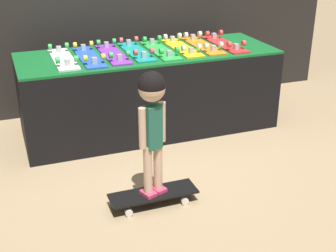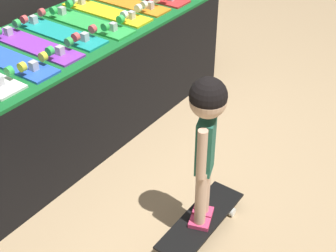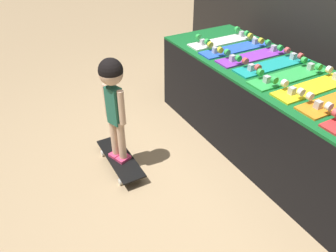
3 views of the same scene
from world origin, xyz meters
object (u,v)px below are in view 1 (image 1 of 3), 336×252
skateboard_green_on_rack (160,49)px  skateboard_yellow_on_rack (181,47)px  skateboard_white_on_rack (63,58)px  skateboard_blue_on_rack (89,56)px  skateboard_red_on_rack (224,43)px  skateboard_orange_on_rack (203,45)px  skateboard_on_floor (153,195)px  skateboard_teal_on_rack (136,51)px  skateboard_purple_on_rack (113,53)px  child (152,111)px

skateboard_green_on_rack → skateboard_yellow_on_rack: size_ratio=1.00×
skateboard_white_on_rack → skateboard_green_on_rack: bearing=-1.6°
skateboard_blue_on_rack → skateboard_red_on_rack: (1.30, 0.00, 0.00)m
skateboard_white_on_rack → skateboard_blue_on_rack: bearing=-4.9°
skateboard_green_on_rack → skateboard_orange_on_rack: size_ratio=1.00×
skateboard_yellow_on_rack → skateboard_on_floor: bearing=-119.4°
skateboard_teal_on_rack → skateboard_orange_on_rack: bearing=-0.7°
skateboard_teal_on_rack → skateboard_green_on_rack: size_ratio=1.00×
skateboard_blue_on_rack → skateboard_white_on_rack: bearing=175.1°
skateboard_white_on_rack → skateboard_orange_on_rack: bearing=0.3°
skateboard_purple_on_rack → skateboard_white_on_rack: bearing=-179.7°
skateboard_teal_on_rack → skateboard_on_floor: (-0.28, -1.28, -0.69)m
skateboard_teal_on_rack → skateboard_purple_on_rack: bearing=-176.7°
skateboard_purple_on_rack → child: child is taller
skateboard_white_on_rack → skateboard_green_on_rack: 0.87m
skateboard_white_on_rack → child: bearing=-73.8°
skateboard_orange_on_rack → skateboard_red_on_rack: 0.22m
skateboard_orange_on_rack → skateboard_red_on_rack: bearing=-6.2°
skateboard_blue_on_rack → skateboard_teal_on_rack: size_ratio=1.00×
skateboard_purple_on_rack → skateboard_green_on_rack: 0.43m
skateboard_white_on_rack → skateboard_yellow_on_rack: same height
child → skateboard_blue_on_rack: bearing=77.2°
skateboard_teal_on_rack → skateboard_red_on_rack: (0.87, -0.03, 0.00)m
skateboard_orange_on_rack → skateboard_on_floor: (-0.93, -1.28, -0.69)m
skateboard_white_on_rack → skateboard_green_on_rack: size_ratio=1.00×
skateboard_white_on_rack → skateboard_yellow_on_rack: bearing=0.1°
child → skateboard_orange_on_rack: bearing=34.1°
skateboard_teal_on_rack → skateboard_orange_on_rack: same height
skateboard_white_on_rack → skateboard_purple_on_rack: (0.43, 0.00, 0.00)m
skateboard_on_floor → skateboard_red_on_rack: bearing=47.4°
skateboard_orange_on_rack → skateboard_white_on_rack: bearing=-179.7°
skateboard_purple_on_rack → skateboard_on_floor: skateboard_purple_on_rack is taller
skateboard_blue_on_rack → skateboard_yellow_on_rack: same height
skateboard_green_on_rack → skateboard_on_floor: skateboard_green_on_rack is taller
skateboard_white_on_rack → skateboard_teal_on_rack: size_ratio=1.00×
skateboard_purple_on_rack → skateboard_orange_on_rack: bearing=0.3°
skateboard_on_floor → skateboard_white_on_rack: bearing=106.2°
child → skateboard_red_on_rack: bearing=27.8°
skateboard_orange_on_rack → skateboard_green_on_rack: bearing=-175.7°
skateboard_green_on_rack → skateboard_teal_on_rack: bearing=169.6°
skateboard_orange_on_rack → skateboard_on_floor: 1.73m
skateboard_yellow_on_rack → child: bearing=-119.4°
skateboard_red_on_rack → skateboard_yellow_on_rack: bearing=177.5°
skateboard_red_on_rack → skateboard_on_floor: size_ratio=1.13×
skateboard_yellow_on_rack → child: (-0.72, -1.27, -0.06)m
skateboard_green_on_rack → child: bearing=-111.9°
skateboard_teal_on_rack → skateboard_yellow_on_rack: 0.43m
skateboard_yellow_on_rack → skateboard_green_on_rack: bearing=-172.8°
skateboard_green_on_rack → skateboard_yellow_on_rack: same height
skateboard_white_on_rack → skateboard_orange_on_rack: 1.30m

